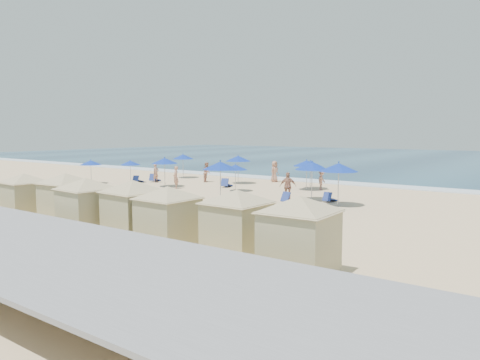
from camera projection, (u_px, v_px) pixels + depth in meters
name	position (u px, v px, depth m)	size (l,w,h in m)	color
ground	(192.00, 201.00, 30.55)	(160.00, 160.00, 0.00)	beige
ocean	(425.00, 159.00, 74.59)	(160.00, 80.00, 0.06)	navy
surf_line	(306.00, 180.00, 42.96)	(160.00, 2.50, 0.08)	white
trash_bin	(219.00, 212.00, 24.08)	(0.83, 0.83, 0.83)	black
cabana_0	(25.00, 190.00, 24.47)	(4.13, 4.13, 2.60)	tan
cabana_1	(66.00, 192.00, 23.18)	(4.36, 4.36, 2.74)	tan
cabana_2	(87.00, 198.00, 20.78)	(4.37, 4.37, 2.75)	tan
cabana_3	(133.00, 202.00, 19.69)	(4.39, 4.39, 2.76)	tan
cabana_4	(168.00, 209.00, 18.28)	(4.24, 4.24, 2.66)	tan
cabana_5	(237.00, 214.00, 16.93)	(4.32, 4.32, 2.71)	tan
cabana_6	(299.00, 225.00, 14.68)	(4.48, 4.48, 2.81)	tan
umbrella_0	(130.00, 163.00, 41.19)	(1.79, 1.79, 2.04)	#A5A8AD
umbrella_1	(91.00, 163.00, 40.44)	(1.86, 1.86, 2.12)	#A5A8AD
umbrella_2	(183.00, 157.00, 45.51)	(2.10, 2.10, 2.39)	#A5A8AD
umbrella_3	(165.00, 161.00, 38.14)	(2.17, 2.17, 2.47)	#A5A8AD
umbrella_4	(238.00, 159.00, 40.52)	(2.21, 2.21, 2.52)	#A5A8AD
umbrella_5	(235.00, 167.00, 35.34)	(1.86, 1.86, 2.11)	#A5A8AD
umbrella_6	(220.00, 166.00, 30.23)	(2.37, 2.37, 2.70)	#A5A8AD
umbrella_7	(307.00, 163.00, 36.04)	(2.11, 2.11, 2.40)	#A5A8AD
umbrella_8	(312.00, 166.00, 30.65)	(2.31, 2.31, 2.63)	#A5A8AD
umbrella_9	(310.00, 164.00, 36.81)	(2.02, 2.02, 2.30)	#A5A8AD
umbrella_10	(339.00, 167.00, 28.38)	(2.40, 2.40, 2.73)	#A5A8AD
beach_chair_0	(137.00, 180.00, 41.59)	(0.93, 1.30, 0.66)	navy
beach_chair_1	(154.00, 179.00, 42.25)	(1.10, 1.51, 0.76)	navy
beach_chair_2	(226.00, 184.00, 38.15)	(1.01, 1.49, 0.75)	navy
beach_chair_3	(176.00, 195.00, 31.87)	(0.68, 1.25, 0.66)	navy
beach_chair_4	(290.00, 199.00, 29.64)	(0.93, 1.49, 0.76)	navy
beach_chair_5	(330.00, 198.00, 30.12)	(0.59, 1.26, 0.69)	navy
beachgoer_0	(156.00, 173.00, 41.49)	(0.62, 0.41, 1.69)	tan
beachgoer_1	(207.00, 172.00, 41.98)	(0.86, 0.67, 1.78)	tan
beachgoer_2	(288.00, 186.00, 30.85)	(1.09, 0.45, 1.86)	tan
beachgoer_3	(322.00, 180.00, 36.33)	(1.01, 0.58, 1.56)	tan
beachgoer_4	(274.00, 171.00, 41.95)	(0.92, 0.60, 1.89)	tan
beachgoer_5	(176.00, 177.00, 37.14)	(0.65, 0.43, 1.80)	tan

